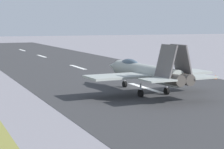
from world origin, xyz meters
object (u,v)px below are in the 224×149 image
Objects in this scene: marker_cone_mid at (215,77)px; marker_cone_far at (163,67)px; fighter_jet at (146,72)px; crew_person at (163,72)px.

marker_cone_mid and marker_cone_far have the same top height.
fighter_jet is 13.23m from crew_person.
crew_person is at bearing 59.97° from marker_cone_mid.
fighter_jet reaches higher than crew_person.
marker_cone_far is at bearing -30.14° from crew_person.
fighter_jet is 30.24× the size of marker_cone_far.
marker_cone_far is at bearing -34.27° from fighter_jet.
crew_person is 7.13m from marker_cone_mid.
marker_cone_mid is (-3.56, -6.15, -0.55)m from crew_person.
marker_cone_mid is at bearing -64.56° from fighter_jet.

